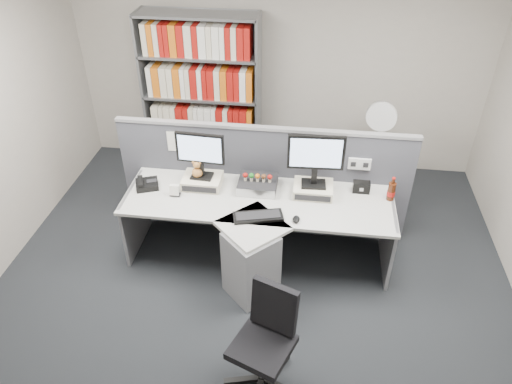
# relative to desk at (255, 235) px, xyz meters

# --- Properties ---
(ground) EXTENTS (5.50, 5.50, 0.00)m
(ground) POSITION_rel_desk_xyz_m (0.00, -0.60, -0.46)
(ground) COLOR #24262A
(ground) RESTS_ON ground
(room_shell) EXTENTS (5.04, 5.54, 2.72)m
(room_shell) POSITION_rel_desk_xyz_m (0.00, -0.60, 1.33)
(room_shell) COLOR #B0A89D
(room_shell) RESTS_ON ground
(partition) EXTENTS (3.00, 0.08, 1.27)m
(partition) POSITION_rel_desk_xyz_m (0.00, 0.65, 0.19)
(partition) COLOR #4A4B54
(partition) RESTS_ON ground
(desk) EXTENTS (2.60, 1.20, 0.72)m
(desk) POSITION_rel_desk_xyz_m (0.00, 0.00, 0.00)
(desk) COLOR beige
(desk) RESTS_ON ground
(monitor_riser_left) EXTENTS (0.38, 0.31, 0.10)m
(monitor_riser_left) POSITION_rel_desk_xyz_m (-0.58, 0.38, 0.31)
(monitor_riser_left) COLOR beige
(monitor_riser_left) RESTS_ON desk
(monitor_riser_right) EXTENTS (0.38, 0.31, 0.10)m
(monitor_riser_right) POSITION_rel_desk_xyz_m (0.52, 0.38, 0.31)
(monitor_riser_right) COLOR beige
(monitor_riser_right) RESTS_ON desk
(monitor_left) EXTENTS (0.47, 0.16, 0.48)m
(monitor_left) POSITION_rel_desk_xyz_m (-0.58, 0.38, 0.65)
(monitor_left) COLOR black
(monitor_left) RESTS_ON monitor_riser_left
(monitor_right) EXTENTS (0.53, 0.18, 0.54)m
(monitor_right) POSITION_rel_desk_xyz_m (0.52, 0.38, 0.69)
(monitor_right) COLOR black
(monitor_right) RESTS_ON monitor_riser_right
(desktop_pc) EXTENTS (0.38, 0.34, 0.10)m
(desktop_pc) POSITION_rel_desk_xyz_m (-0.03, 0.40, 0.31)
(desktop_pc) COLOR black
(desktop_pc) RESTS_ON desk
(figurines) EXTENTS (0.29, 0.05, 0.09)m
(figurines) POSITION_rel_desk_xyz_m (-0.03, 0.38, 0.41)
(figurines) COLOR beige
(figurines) RESTS_ON desktop_pc
(keyboard) EXTENTS (0.48, 0.28, 0.03)m
(keyboard) POSITION_rel_desk_xyz_m (0.03, -0.06, 0.28)
(keyboard) COLOR black
(keyboard) RESTS_ON desk
(mouse) EXTENTS (0.07, 0.10, 0.04)m
(mouse) POSITION_rel_desk_xyz_m (0.38, -0.07, 0.28)
(mouse) COLOR black
(mouse) RESTS_ON desk
(desk_phone) EXTENTS (0.27, 0.26, 0.09)m
(desk_phone) POSITION_rel_desk_xyz_m (-1.13, 0.28, 0.30)
(desk_phone) COLOR black
(desk_phone) RESTS_ON desk
(desk_calendar) EXTENTS (0.10, 0.08, 0.12)m
(desk_calendar) POSITION_rel_desk_xyz_m (-0.81, 0.18, 0.32)
(desk_calendar) COLOR black
(desk_calendar) RESTS_ON desk
(plush_toy) EXTENTS (0.11, 0.11, 0.18)m
(plush_toy) POSITION_rel_desk_xyz_m (-0.62, 0.37, 0.44)
(plush_toy) COLOR #BB7F3E
(plush_toy) RESTS_ON monitor_riser_left
(speaker) EXTENTS (0.17, 0.09, 0.11)m
(speaker) POSITION_rel_desk_xyz_m (0.98, 0.48, 0.32)
(speaker) COLOR black
(speaker) RESTS_ON desk
(cola_bottle) EXTENTS (0.08, 0.08, 0.25)m
(cola_bottle) POSITION_rel_desk_xyz_m (1.26, 0.38, 0.36)
(cola_bottle) COLOR #3F190A
(cola_bottle) RESTS_ON desk
(shelving_unit) EXTENTS (1.41, 0.40, 2.00)m
(shelving_unit) POSITION_rel_desk_xyz_m (-0.90, 1.85, 0.52)
(shelving_unit) COLOR slate
(shelving_unit) RESTS_ON ground
(filing_cabinet) EXTENTS (0.45, 0.61, 0.70)m
(filing_cabinet) POSITION_rel_desk_xyz_m (1.20, 1.40, -0.11)
(filing_cabinet) COLOR slate
(filing_cabinet) RESTS_ON ground
(desk_fan) EXTENTS (0.33, 0.20, 0.56)m
(desk_fan) POSITION_rel_desk_xyz_m (1.20, 1.40, 0.60)
(desk_fan) COLOR white
(desk_fan) RESTS_ON filing_cabinet
(office_chair) EXTENTS (0.59, 0.59, 0.88)m
(office_chair) POSITION_rel_desk_xyz_m (0.24, -1.18, 0.02)
(office_chair) COLOR silver
(office_chair) RESTS_ON ground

